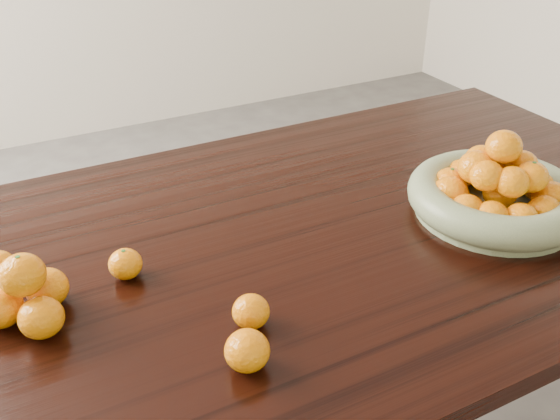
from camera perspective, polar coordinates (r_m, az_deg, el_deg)
name	(u,v)px	position (r m, az deg, el deg)	size (l,w,h in m)	color
dining_table	(266,279)	(1.28, -1.26, -6.36)	(2.00, 1.00, 0.75)	black
fruit_bowl	(496,193)	(1.37, 19.17, 1.50)	(0.37, 0.37, 0.19)	gray
orange_pyramid	(28,296)	(1.09, -22.06, -7.33)	(0.15, 0.15, 0.13)	orange
loose_orange_0	(125,264)	(1.16, -13.95, -4.81)	(0.06, 0.06, 0.06)	orange
loose_orange_1	(247,351)	(0.95, -3.03, -12.72)	(0.07, 0.07, 0.06)	orange
loose_orange_2	(251,312)	(1.02, -2.68, -9.26)	(0.06, 0.06, 0.06)	orange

